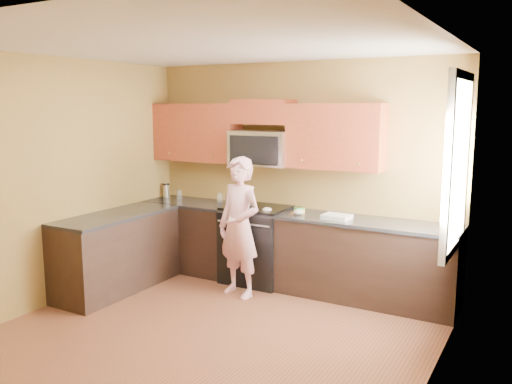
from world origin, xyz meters
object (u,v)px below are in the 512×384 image
Objects in this scene: stove at (257,244)px; microwave at (262,165)px; woman at (239,227)px; frying_pan at (243,208)px; butter_tub at (299,213)px; travel_mug at (166,197)px.

stove is 0.98m from microwave.
woman is (0.07, -0.65, -0.65)m from microwave.
microwave is at bearing 67.76° from frying_pan.
stove is 0.59× the size of woman.
microwave is 5.71× the size of butter_tub.
woman is at bearing -133.02° from butter_tub.
travel_mug is (-2.07, 0.10, 0.00)m from butter_tub.
microwave is (0.00, 0.12, 0.97)m from stove.
butter_tub is (0.57, -0.11, -0.53)m from microwave.
butter_tub is (0.66, 0.20, -0.03)m from frying_pan.
travel_mug is at bearing 162.28° from frying_pan.
travel_mug reaches higher than butter_tub.
microwave is at bearing 109.61° from woman.
woman is 1.70m from travel_mug.
microwave reaches higher than travel_mug.
microwave is 1.59m from travel_mug.
frying_pan is (-0.16, 0.34, 0.15)m from woman.
stove is 0.72m from butter_tub.
frying_pan is 1.44m from travel_mug.
travel_mug is at bearing 171.49° from woman.
travel_mug reaches higher than stove.
stove is at bearing -90.00° from microwave.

